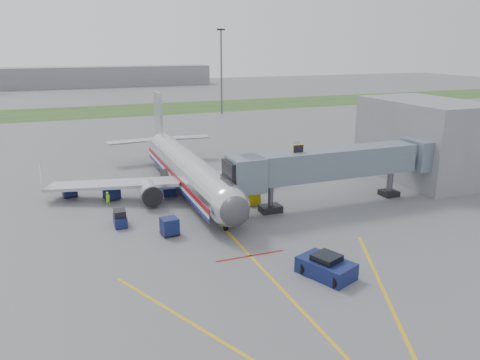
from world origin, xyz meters
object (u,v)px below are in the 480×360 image
object	(u,v)px
airliner	(188,169)
pushback_tug	(326,267)
ramp_worker	(108,199)
baggage_tug	(120,219)
belt_loader	(167,188)

from	to	relation	value
airliner	pushback_tug	distance (m)	24.85
airliner	pushback_tug	world-z (taller)	airliner
pushback_tug	ramp_worker	xyz separation A→B (m)	(-13.48, 22.31, 0.06)
airliner	baggage_tug	distance (m)	12.54
airliner	baggage_tug	size ratio (longest dim) A/B	15.74
belt_loader	ramp_worker	distance (m)	7.39
airliner	pushback_tug	xyz separation A→B (m)	(4.00, -24.45, -1.93)
baggage_tug	ramp_worker	bearing A→B (deg)	93.99
airliner	baggage_tug	xyz separation A→B (m)	(-9.04, -8.46, -1.95)
pushback_tug	belt_loader	size ratio (longest dim) A/B	1.03
ramp_worker	airliner	bearing A→B (deg)	-15.57
belt_loader	airliner	bearing A→B (deg)	-6.33
baggage_tug	belt_loader	xyz separation A→B (m)	(6.54, 8.74, -0.15)
airliner	pushback_tug	size ratio (longest dim) A/B	7.55
pushback_tug	baggage_tug	xyz separation A→B (m)	(-13.04, 15.99, -0.02)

